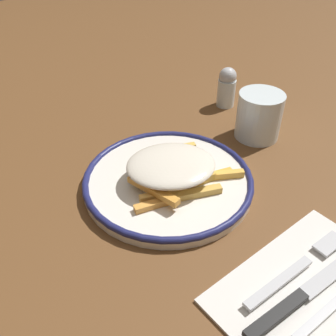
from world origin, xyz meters
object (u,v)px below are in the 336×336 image
Objects in this scene: fork at (298,268)px; salt_shaker at (227,87)px; napkin at (310,291)px; fries_heap at (173,169)px; plate at (168,180)px; knife at (301,296)px; water_glass at (261,117)px.

fork is 0.44m from salt_shaker.
fries_heap is at bearing 178.89° from napkin.
fries_heap is at bearing 4.11° from plate.
fries_heap is 0.25m from knife.
fries_heap is (0.01, 0.00, 0.03)m from plate.
knife is at bearing -37.81° from salt_shaker.
water_glass is 0.13m from salt_shaker.
salt_shaker reaches higher than knife.
fries_heap reaches higher than napkin.
salt_shaker is (-0.13, 0.27, 0.00)m from fries_heap.
napkin is 2.72× the size of water_glass.
fries_heap reaches higher than fork.
fries_heap is 2.12× the size of water_glass.
water_glass is (-0.01, 0.22, 0.00)m from fries_heap.
knife is at bearing -5.50° from fries_heap.
fries_heap is 1.03× the size of fork.
fork reaches higher than napkin.
salt_shaker reaches higher than napkin.
napkin is (0.26, -0.00, -0.01)m from plate.
fries_heap is 0.78× the size of napkin.
water_glass is 1.03× the size of salt_shaker.
fries_heap is at bearing 174.50° from knife.
knife is (0.26, -0.02, 0.00)m from plate.
water_glass is at bearing -20.63° from salt_shaker.
water_glass is (-0.25, 0.23, 0.04)m from napkin.
water_glass reaches higher than napkin.
fork is (0.22, 0.01, -0.03)m from fries_heap.
water_glass is at bearing 136.62° from fork.
knife is 2.44× the size of water_glass.
salt_shaker is (-0.35, 0.26, 0.03)m from fork.
knife is (-0.00, -0.02, 0.01)m from napkin.
napkin is 0.03m from fork.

